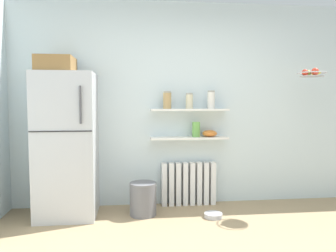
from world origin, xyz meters
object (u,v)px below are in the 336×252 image
storage_jar_0 (167,100)px  refrigerator (66,142)px  pet_food_bowl (213,215)px  hanging_fruit_basket (312,73)px  shelf_bowl (210,133)px  radiator (189,184)px  storage_jar_2 (211,100)px  trash_bin (143,199)px  vase (196,129)px  storage_jar_1 (189,101)px

storage_jar_0 → refrigerator: bearing=-170.2°
pet_food_bowl → hanging_fruit_basket: (1.22, 0.12, 1.65)m
shelf_bowl → radiator: bearing=173.6°
refrigerator → hanging_fruit_basket: (2.90, -0.15, 0.80)m
storage_jar_2 → trash_bin: storage_jar_2 is taller
refrigerator → hanging_fruit_basket: refrigerator is taller
hanging_fruit_basket → radiator: bearing=164.9°
pet_food_bowl → shelf_bowl: bearing=82.4°
radiator → vase: size_ratio=3.66×
storage_jar_1 → pet_food_bowl: storage_jar_1 is taller
refrigerator → hanging_fruit_basket: 3.01m
vase → pet_food_bowl: (0.11, -0.47, -0.96)m
radiator → pet_food_bowl: (0.20, -0.50, -0.25)m
radiator → shelf_bowl: (0.27, -0.03, 0.65)m
vase → hanging_fruit_basket: bearing=-14.9°
shelf_bowl → trash_bin: shelf_bowl is taller
refrigerator → hanging_fruit_basket: size_ratio=5.44×
storage_jar_1 → pet_food_bowl: bearing=-66.6°
storage_jar_0 → hanging_fruit_basket: (1.70, -0.35, 0.32)m
radiator → shelf_bowl: size_ratio=3.69×
refrigerator → storage_jar_2: size_ratio=8.03×
storage_jar_0 → trash_bin: bearing=-137.5°
vase → pet_food_bowl: size_ratio=0.91×
refrigerator → storage_jar_2: bearing=6.7°
shelf_bowl → storage_jar_2: bearing=0.0°
pet_food_bowl → hanging_fruit_basket: bearing=5.4°
refrigerator → hanging_fruit_basket: bearing=-2.9°
storage_jar_0 → storage_jar_1: bearing=0.0°
refrigerator → trash_bin: (0.88, -0.09, -0.68)m
storage_jar_1 → trash_bin: size_ratio=0.52×
storage_jar_1 → storage_jar_0: bearing=180.0°
shelf_bowl → vase: bearing=180.0°
radiator → hanging_fruit_basket: (1.42, -0.38, 1.40)m
shelf_bowl → pet_food_bowl: 1.02m
pet_food_bowl → refrigerator: bearing=171.1°
storage_jar_2 → shelf_bowl: bearing=-180.0°
shelf_bowl → storage_jar_0: bearing=180.0°
storage_jar_2 → hanging_fruit_basket: bearing=-17.3°
radiator → storage_jar_2: storage_jar_2 is taller
storage_jar_0 → vase: (0.37, 0.00, -0.37)m
refrigerator → storage_jar_0: refrigerator is taller
shelf_bowl → pet_food_bowl: (-0.06, -0.47, -0.90)m
shelf_bowl → trash_bin: 1.17m
storage_jar_0 → storage_jar_1: size_ratio=1.11×
pet_food_bowl → storage_jar_2: bearing=80.6°
refrigerator → pet_food_bowl: (1.68, -0.26, -0.85)m
storage_jar_2 → pet_food_bowl: bearing=-99.4°
hanging_fruit_basket → vase: bearing=165.1°
storage_jar_0 → trash_bin: 1.24m
refrigerator → pet_food_bowl: size_ratio=8.81×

